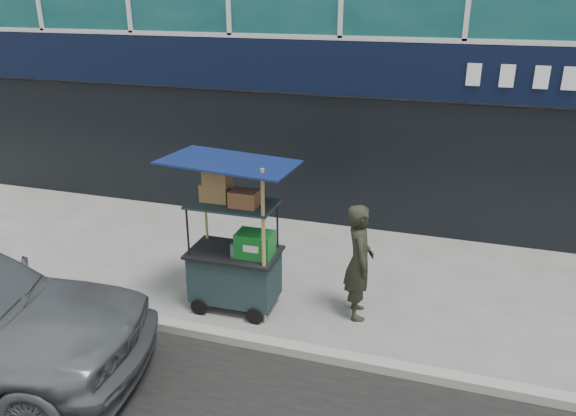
% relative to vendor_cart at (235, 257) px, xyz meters
% --- Properties ---
extents(ground, '(80.00, 80.00, 0.00)m').
position_rel_vendor_cart_xyz_m(ground, '(0.63, -0.61, -0.77)').
color(ground, slate).
rests_on(ground, ground).
extents(curb, '(80.00, 0.18, 0.12)m').
position_rel_vendor_cart_xyz_m(curb, '(0.63, -0.81, -0.71)').
color(curb, gray).
rests_on(curb, ground).
extents(vendor_cart, '(1.65, 1.17, 2.20)m').
position_rel_vendor_cart_xyz_m(vendor_cart, '(0.00, 0.00, 0.00)').
color(vendor_cart, '#19292C').
rests_on(vendor_cart, ground).
extents(vendor_man, '(0.54, 0.67, 1.61)m').
position_rel_vendor_cart_xyz_m(vendor_man, '(1.64, 0.30, 0.03)').
color(vendor_man, black).
rests_on(vendor_man, ground).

